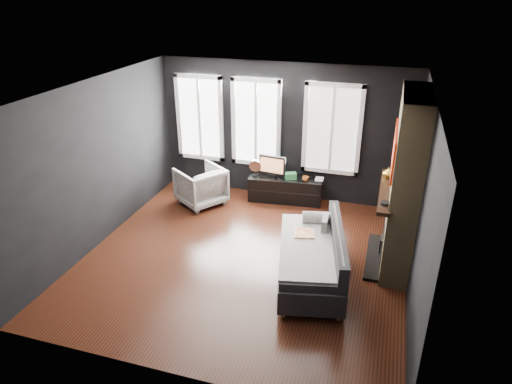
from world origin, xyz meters
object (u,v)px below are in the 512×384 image
(monitor, at_px, (272,165))
(mantel_vase, at_px, (388,173))
(book, at_px, (315,174))
(armchair, at_px, (201,184))
(media_console, at_px, (285,189))
(sofa, at_px, (311,254))
(mug, at_px, (305,178))

(monitor, height_order, mantel_vase, mantel_vase)
(book, relative_size, mantel_vase, 1.31)
(armchair, height_order, media_console, armchair)
(sofa, relative_size, mug, 16.17)
(armchair, relative_size, book, 3.74)
(monitor, distance_m, mantel_vase, 2.55)
(media_console, relative_size, monitor, 2.62)
(sofa, bearing_deg, monitor, 104.83)
(mug, xyz_separation_m, book, (0.17, 0.13, 0.05))
(armchair, distance_m, monitor, 1.46)
(mantel_vase, bearing_deg, mug, 142.79)
(sofa, distance_m, mug, 2.52)
(armchair, bearing_deg, media_console, 146.26)
(sofa, height_order, armchair, sofa)
(mantel_vase, bearing_deg, sofa, -126.21)
(monitor, bearing_deg, book, 14.66)
(monitor, distance_m, mug, 0.70)
(sofa, height_order, mantel_vase, mantel_vase)
(armchair, relative_size, media_console, 0.57)
(armchair, bearing_deg, monitor, 149.32)
(armchair, relative_size, monitor, 1.51)
(media_console, bearing_deg, sofa, -74.37)
(sofa, relative_size, armchair, 2.37)
(mug, distance_m, mantel_vase, 2.05)
(media_console, bearing_deg, monitor, 179.47)
(mug, distance_m, book, 0.22)
(monitor, distance_m, book, 0.87)
(mug, relative_size, book, 0.55)
(sofa, relative_size, mantel_vase, 11.63)
(book, bearing_deg, mug, -142.21)
(media_console, bearing_deg, armchair, -164.51)
(sofa, xyz_separation_m, mug, (-0.57, 2.45, 0.14))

